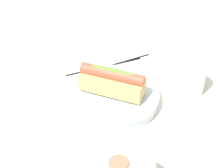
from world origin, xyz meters
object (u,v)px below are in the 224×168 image
object	(u,v)px
chopstick_near	(104,66)
chopstick_far	(115,64)
serving_bowl	(112,96)
water_glass	(191,78)
hotdog_front	(112,81)

from	to	relation	value
chopstick_near	chopstick_far	xyz separation A→B (m)	(-0.03, -0.01, 0.00)
serving_bowl	chopstick_near	xyz separation A→B (m)	(0.02, -0.15, -0.02)
chopstick_near	chopstick_far	bearing A→B (deg)	-179.85
serving_bowl	chopstick_near	bearing A→B (deg)	-82.24
water_glass	serving_bowl	bearing A→B (deg)	10.99
chopstick_far	serving_bowl	bearing A→B (deg)	59.92
water_glass	chopstick_near	xyz separation A→B (m)	(0.21, -0.11, -0.04)
serving_bowl	chopstick_near	distance (m)	0.15
water_glass	hotdog_front	bearing A→B (deg)	10.99
serving_bowl	water_glass	size ratio (longest dim) A/B	2.50
serving_bowl	water_glass	world-z (taller)	water_glass
chopstick_near	chopstick_far	world-z (taller)	same
hotdog_front	chopstick_far	size ratio (longest dim) A/B	0.72
chopstick_near	hotdog_front	bearing A→B (deg)	76.12
hotdog_front	chopstick_far	distance (m)	0.17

